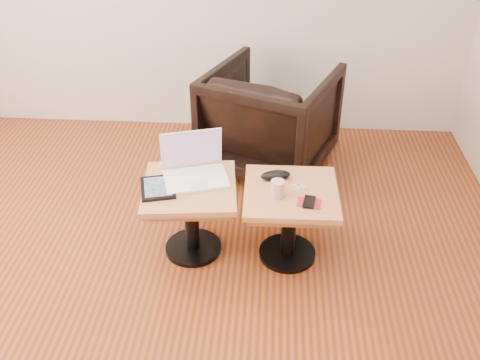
# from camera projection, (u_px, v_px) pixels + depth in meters

# --- Properties ---
(room_shell) EXTENTS (4.52, 4.52, 2.71)m
(room_shell) POSITION_uv_depth(u_px,v_px,m) (98.00, 82.00, 2.13)
(room_shell) COLOR #562A0A
(room_shell) RESTS_ON ground
(side_table_left) EXTENTS (0.58, 0.58, 0.48)m
(side_table_left) POSITION_uv_depth(u_px,v_px,m) (191.00, 202.00, 3.14)
(side_table_left) COLOR black
(side_table_left) RESTS_ON ground
(side_table_right) EXTENTS (0.54, 0.54, 0.48)m
(side_table_right) POSITION_uv_depth(u_px,v_px,m) (290.00, 208.00, 3.09)
(side_table_right) COLOR black
(side_table_right) RESTS_ON ground
(laptop) EXTENTS (0.43, 0.37, 0.26)m
(laptop) POSITION_uv_depth(u_px,v_px,m) (194.00, 169.00, 3.12)
(laptop) COLOR white
(laptop) RESTS_ON side_table_left
(tablet) EXTENTS (0.24, 0.28, 0.02)m
(tablet) POSITION_uv_depth(u_px,v_px,m) (158.00, 188.00, 3.03)
(tablet) COLOR black
(tablet) RESTS_ON side_table_left
(charging_adapter) EXTENTS (0.04, 0.04, 0.02)m
(charging_adapter) POSITION_uv_depth(u_px,v_px,m) (163.00, 165.00, 3.23)
(charging_adapter) COLOR white
(charging_adapter) RESTS_ON side_table_left
(glasses_case) EXTENTS (0.19, 0.12, 0.06)m
(glasses_case) POSITION_uv_depth(u_px,v_px,m) (275.00, 175.00, 3.11)
(glasses_case) COLOR black
(glasses_case) RESTS_ON side_table_right
(striped_cup) EXTENTS (0.08, 0.08, 0.10)m
(striped_cup) POSITION_uv_depth(u_px,v_px,m) (278.00, 189.00, 2.95)
(striped_cup) COLOR #CD4060
(striped_cup) RESTS_ON side_table_right
(earbuds_tangle) EXTENTS (0.08, 0.05, 0.02)m
(earbuds_tangle) POSITION_uv_depth(u_px,v_px,m) (300.00, 187.00, 3.04)
(earbuds_tangle) COLOR white
(earbuds_tangle) RESTS_ON side_table_right
(phone_on_sleeve) EXTENTS (0.14, 0.12, 0.02)m
(phone_on_sleeve) POSITION_uv_depth(u_px,v_px,m) (309.00, 202.00, 2.92)
(phone_on_sleeve) COLOR maroon
(phone_on_sleeve) RESTS_ON side_table_right
(armchair) EXTENTS (1.11, 1.12, 0.79)m
(armchair) POSITION_uv_depth(u_px,v_px,m) (270.00, 119.00, 3.96)
(armchair) COLOR black
(armchair) RESTS_ON ground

